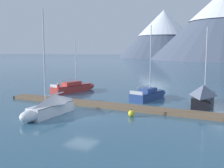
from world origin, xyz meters
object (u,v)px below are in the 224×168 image
at_px(sailboat_nearest_berth, 75,87).
at_px(mooring_buoy_channel_marker, 131,113).
at_px(person_on_dock, 58,89).
at_px(sailboat_second_berth, 50,106).
at_px(sailboat_mid_dock_starboard, 204,95).
at_px(sailboat_mid_dock_port, 150,94).

height_order(sailboat_nearest_berth, mooring_buoy_channel_marker, sailboat_nearest_berth).
relative_size(sailboat_nearest_berth, person_on_dock, 4.34).
relative_size(sailboat_second_berth, person_on_dock, 5.19).
distance_m(sailboat_mid_dock_starboard, mooring_buoy_channel_marker, 9.07).
bearing_deg(mooring_buoy_channel_marker, sailboat_nearest_berth, 141.62).
bearing_deg(sailboat_nearest_berth, person_on_dock, -71.49).
relative_size(sailboat_second_berth, mooring_buoy_channel_marker, 13.76).
bearing_deg(mooring_buoy_channel_marker, sailboat_mid_dock_port, 97.81).
bearing_deg(sailboat_second_berth, person_on_dock, 120.90).
xyz_separation_m(sailboat_nearest_berth, person_on_dock, (2.11, -6.29, 0.68)).
distance_m(sailboat_second_berth, sailboat_mid_dock_starboard, 15.16).
bearing_deg(sailboat_nearest_berth, sailboat_mid_dock_port, -3.99).
height_order(sailboat_mid_dock_port, person_on_dock, sailboat_mid_dock_port).
bearing_deg(sailboat_nearest_berth, sailboat_mid_dock_starboard, -6.07).
distance_m(sailboat_nearest_berth, sailboat_mid_dock_port, 10.77).
xyz_separation_m(sailboat_nearest_berth, mooring_buoy_channel_marker, (11.93, -9.45, -0.30)).
bearing_deg(sailboat_nearest_berth, sailboat_second_berth, -65.27).
xyz_separation_m(sailboat_mid_dock_port, sailboat_mid_dock_starboard, (5.96, -1.03, 0.47)).
bearing_deg(mooring_buoy_channel_marker, person_on_dock, 162.17).
relative_size(sailboat_mid_dock_port, person_on_dock, 4.91).
relative_size(sailboat_nearest_berth, sailboat_mid_dock_port, 0.88).
bearing_deg(person_on_dock, sailboat_nearest_berth, 108.51).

